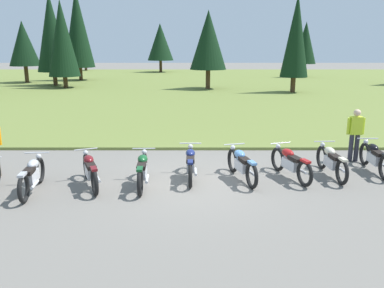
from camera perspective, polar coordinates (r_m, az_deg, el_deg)
name	(u,v)px	position (r m, az deg, el deg)	size (l,w,h in m)	color
ground_plane	(192,182)	(10.82, 0.00, -5.41)	(140.00, 140.00, 0.00)	slate
grass_moorland	(192,85)	(35.65, 0.02, 8.41)	(80.00, 44.00, 0.10)	olive
forest_treeline	(115,36)	(37.97, -11.05, 14.98)	(43.09, 29.17, 8.89)	#47331E
motorcycle_silver	(32,175)	(10.73, -21.97, -4.17)	(0.62, 2.10, 0.88)	black
motorcycle_maroon	(90,170)	(10.68, -14.42, -3.66)	(0.97, 1.98, 0.88)	black
motorcycle_british_green	(142,170)	(10.45, -7.12, -3.70)	(0.62, 2.10, 0.88)	black
motorcycle_navy	(190,163)	(10.93, -0.22, -2.79)	(0.62, 2.10, 0.88)	black
motorcycle_sky_blue	(242,164)	(10.93, 7.14, -2.90)	(0.77, 2.06, 0.88)	black
motorcycle_red	(290,163)	(11.31, 13.95, -2.64)	(0.84, 2.03, 0.88)	black
motorcycle_cream	(331,161)	(11.81, 19.38, -2.32)	(0.62, 2.10, 0.88)	black
motorcycle_black	(375,157)	(12.66, 24.72, -1.75)	(0.62, 2.10, 0.88)	black
rider_with_back_turned	(355,132)	(13.43, 22.39, 1.59)	(0.55, 0.22, 1.67)	#2D2D38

